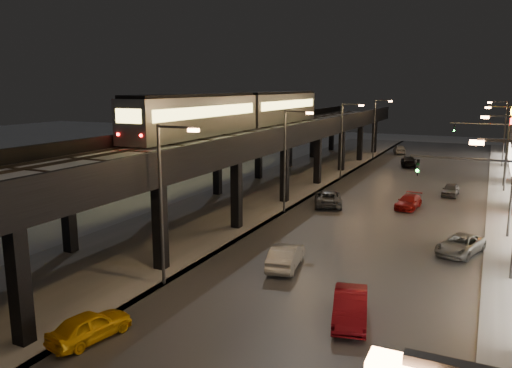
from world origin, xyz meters
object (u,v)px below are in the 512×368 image
at_px(car_onc_silver, 350,308).
at_px(car_onc_red, 451,190).
at_px(car_mid_silver, 328,198).
at_px(car_onc_white, 409,202).
at_px(car_far_white, 399,150).
at_px(subway_train, 244,110).
at_px(car_taxi, 90,327).
at_px(car_onc_dark, 460,246).
at_px(car_mid_dark, 408,162).
at_px(car_near_white, 286,257).

distance_m(car_onc_silver, car_onc_red, 31.47).
xyz_separation_m(car_mid_silver, car_onc_silver, (7.91, -22.08, -0.01)).
bearing_deg(car_onc_white, car_far_white, 106.85).
bearing_deg(subway_train, car_taxi, -75.09).
bearing_deg(car_far_white, car_onc_dark, 88.68).
bearing_deg(car_mid_dark, car_onc_white, 87.07).
bearing_deg(car_mid_dark, car_onc_silver, 84.00).
bearing_deg(car_onc_white, car_mid_silver, -157.77).
distance_m(car_mid_silver, car_onc_red, 13.68).
height_order(car_mid_silver, car_far_white, car_far_white).
relative_size(car_mid_dark, car_onc_silver, 1.10).
distance_m(car_mid_silver, car_onc_silver, 23.45).
bearing_deg(car_onc_dark, car_mid_silver, 160.12).
bearing_deg(car_onc_silver, car_onc_white, 79.17).
distance_m(subway_train, car_near_white, 25.42).
distance_m(car_far_white, car_onc_silver, 62.53).
xyz_separation_m(car_far_white, car_onc_dark, (12.15, -49.39, -0.12)).
distance_m(subway_train, car_onc_dark, 27.24).
distance_m(car_onc_dark, car_onc_red, 18.89).
height_order(subway_train, car_near_white, subway_train).
height_order(car_mid_dark, car_onc_dark, car_mid_dark).
bearing_deg(car_mid_silver, car_onc_white, 177.29).
relative_size(subway_train, car_far_white, 8.66).
relative_size(car_onc_silver, car_onc_dark, 0.99).
xyz_separation_m(car_mid_dark, car_onc_red, (6.76, -17.60, -0.08)).
height_order(car_mid_silver, car_mid_dark, car_mid_silver).
distance_m(car_taxi, car_onc_red, 39.81).
bearing_deg(subway_train, car_onc_red, 15.44).
relative_size(car_far_white, car_onc_dark, 0.97).
xyz_separation_m(car_mid_silver, car_mid_dark, (3.25, 26.93, -0.03)).
xyz_separation_m(car_far_white, car_onc_silver, (8.05, -62.01, -0.01)).
height_order(car_near_white, car_far_white, car_far_white).
distance_m(car_taxi, car_onc_silver, 11.85).
relative_size(car_far_white, car_onc_silver, 0.98).
distance_m(car_onc_white, car_onc_red, 7.92).
height_order(car_mid_silver, car_onc_dark, car_mid_silver).
xyz_separation_m(subway_train, car_taxi, (8.60, -32.29, -7.82)).
bearing_deg(car_near_white, subway_train, -67.02).
xyz_separation_m(car_onc_silver, car_onc_white, (-0.93, 24.08, -0.11)).
distance_m(car_taxi, car_far_white, 68.61).
relative_size(car_onc_dark, car_onc_red, 1.23).
distance_m(car_taxi, car_mid_silver, 28.71).
bearing_deg(car_mid_dark, subway_train, 47.91).
relative_size(car_near_white, car_mid_silver, 0.84).
distance_m(car_far_white, car_onc_white, 38.60).
bearing_deg(car_near_white, car_onc_dark, -152.11).
bearing_deg(car_onc_red, car_onc_dark, -81.09).
bearing_deg(subway_train, car_far_white, 74.00).
bearing_deg(car_mid_silver, car_onc_silver, 91.01).
relative_size(car_taxi, car_onc_dark, 0.85).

